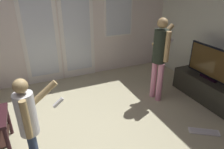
{
  "coord_description": "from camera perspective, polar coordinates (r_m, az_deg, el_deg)",
  "views": [
    {
      "loc": [
        -0.32,
        -2.05,
        2.07
      ],
      "look_at": [
        0.72,
        0.3,
        0.86
      ],
      "focal_mm": 32.53,
      "sensor_mm": 36.0,
      "label": 1
    }
  ],
  "objects": [
    {
      "name": "wall_back_with_doors",
      "position": [
        4.39,
        -19.31,
        15.33
      ],
      "size": [
        6.04,
        0.09,
        2.93
      ],
      "color": "silver",
      "rests_on": "ground_plane"
    },
    {
      "name": "tv_stand",
      "position": [
        4.19,
        24.92,
        -3.7
      ],
      "size": [
        0.42,
        1.32,
        0.42
      ],
      "color": "#2B2B23",
      "rests_on": "ground_plane"
    },
    {
      "name": "flat_screen_tv",
      "position": [
        3.99,
        26.19,
        2.82
      ],
      "size": [
        0.08,
        0.99,
        0.6
      ],
      "color": "black",
      "rests_on": "tv_stand"
    },
    {
      "name": "person_adult",
      "position": [
        3.64,
        13.36,
        5.91
      ],
      "size": [
        0.57,
        0.46,
        1.51
      ],
      "color": "pink",
      "rests_on": "ground_plane"
    },
    {
      "name": "person_child",
      "position": [
        2.3,
        -22.22,
        -12.22
      ],
      "size": [
        0.5,
        0.33,
        1.24
      ],
      "color": "#324260",
      "rests_on": "ground_plane"
    },
    {
      "name": "loose_keyboard",
      "position": [
        3.43,
        24.42,
        -14.42
      ],
      "size": [
        0.44,
        0.35,
        0.02
      ],
      "color": "white",
      "rests_on": "ground_plane"
    }
  ]
}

